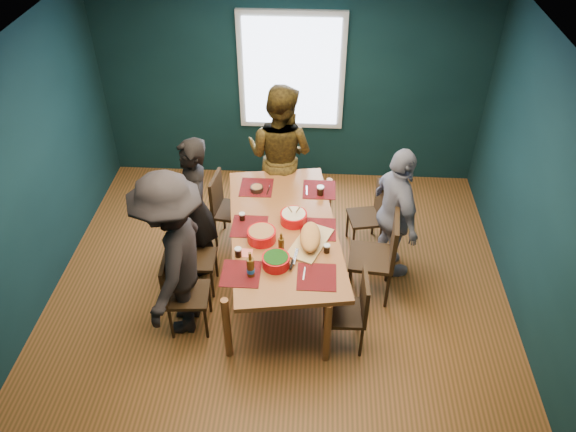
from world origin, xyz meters
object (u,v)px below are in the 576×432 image
bowl_herbs (276,261)px  cutting_board (310,238)px  person_near_left (173,257)px  chair_left_near (179,289)px  chair_right_near (353,307)px  chair_left_mid (190,254)px  bowl_dumpling (294,217)px  chair_right_far (372,212)px  chair_right_mid (382,252)px  chair_left_far (225,204)px  dining_table (284,234)px  bowl_salad (262,235)px  person_right (396,215)px  person_back (280,155)px  person_far_left (195,208)px

bowl_herbs → cutting_board: size_ratio=0.36×
person_near_left → chair_left_near: bearing=19.6°
person_near_left → bowl_herbs: (0.97, 0.04, -0.04)m
chair_right_near → cutting_board: size_ratio=1.20×
chair_left_mid → bowl_dumpling: 1.18m
person_near_left → bowl_herbs: size_ratio=6.91×
chair_right_far → chair_right_mid: size_ratio=0.81×
chair_left_near → bowl_herbs: size_ratio=3.39×
chair_left_far → bowl_dumpling: (0.84, -0.65, 0.36)m
dining_table → bowl_salad: bearing=-145.2°
person_right → bowl_salad: (-1.39, -0.52, 0.09)m
chair_left_near → bowl_salad: bearing=25.3°
bowl_salad → bowl_dumpling: (0.31, 0.31, -0.00)m
chair_left_mid → cutting_board: size_ratio=1.13×
chair_right_far → person_right: 0.58m
chair_left_mid → chair_left_near: chair_left_near is taller
person_back → person_right: bearing=166.1°
chair_left_near → chair_right_near: (1.71, -0.13, -0.01)m
chair_right_mid → bowl_herbs: 1.21m
bowl_herbs → cutting_board: bearing=46.8°
chair_left_near → bowl_salad: size_ratio=3.09×
person_back → cutting_board: 1.57m
chair_right_far → person_right: person_right is taller
person_back → person_near_left: (-0.88, -1.89, 0.01)m
chair_right_near → chair_left_mid: bearing=156.3°
person_near_left → person_far_left: bearing=-179.3°
bowl_dumpling → bowl_herbs: bearing=-101.1°
chair_left_near → person_far_left: person_far_left is taller
chair_left_far → person_far_left: 0.62m
chair_left_far → bowl_dumpling: bowl_dumpling is taller
cutting_board → dining_table: bearing=162.6°
chair_right_near → person_back: size_ratio=0.49×
dining_table → chair_left_mid: 1.04m
dining_table → chair_left_far: size_ratio=2.56×
dining_table → chair_right_mid: size_ratio=2.24×
chair_right_mid → cutting_board: size_ratio=1.40×
person_far_left → chair_right_far: bearing=81.1°
dining_table → bowl_salad: (-0.21, -0.20, 0.14)m
dining_table → person_right: person_right is taller
dining_table → chair_left_far: chair_left_far is taller
chair_left_mid → cutting_board: 1.35m
chair_left_far → chair_right_near: 2.11m
chair_right_near → dining_table: bearing=131.0°
chair_right_near → bowl_salad: size_ratio=3.02×
person_far_left → person_right: size_ratio=1.04×
chair_left_near → chair_right_mid: (2.02, 0.58, 0.08)m
bowl_herbs → chair_right_far: bearing=52.6°
person_far_left → bowl_dumpling: (1.07, -0.16, 0.05)m
dining_table → bowl_salad: size_ratio=7.90×
chair_left_near → chair_left_mid: bearing=86.6°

